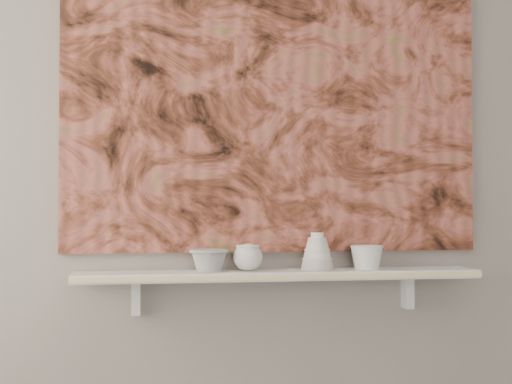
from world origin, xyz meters
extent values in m
plane|color=gray|center=(0.00, 1.60, 1.35)|extent=(3.60, 0.00, 3.60)
cube|color=white|center=(0.00, 1.51, 0.92)|extent=(1.40, 0.18, 0.03)
cube|color=#F5E5A3|center=(0.00, 1.41, 0.92)|extent=(1.40, 0.01, 0.02)
cube|color=white|center=(-0.49, 1.57, 0.84)|extent=(0.03, 0.06, 0.12)
cube|color=white|center=(0.49, 1.57, 0.84)|extent=(0.03, 0.06, 0.12)
cube|color=brown|center=(0.00, 1.59, 1.54)|extent=(1.50, 0.02, 1.10)
cube|color=black|center=(0.45, 1.57, 1.23)|extent=(0.09, 0.00, 0.08)
camera|label=1|loc=(-0.49, -0.91, 1.14)|focal=50.00mm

